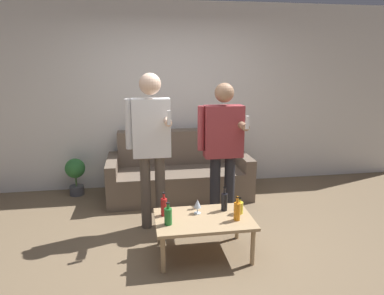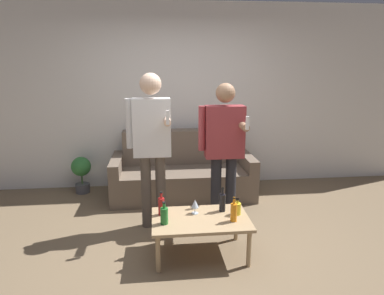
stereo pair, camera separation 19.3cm
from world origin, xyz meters
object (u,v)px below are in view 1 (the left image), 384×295
person_standing_left (151,139)px  person_standing_right (223,143)px  couch (179,173)px  coffee_table (204,222)px  bottle_orange (164,206)px

person_standing_left → person_standing_right: 0.82m
couch → coffee_table: bearing=-88.5°
person_standing_right → coffee_table: bearing=-116.6°
couch → person_standing_right: person_standing_right is taller
couch → coffee_table: 1.64m
coffee_table → person_standing_left: person_standing_left is taller
person_standing_left → person_standing_right: person_standing_left is taller
couch → bottle_orange: size_ratio=8.21×
person_standing_right → couch: bearing=113.8°
couch → person_standing_left: (-0.41, -0.97, 0.73)m
person_standing_left → bottle_orange: bearing=-81.4°
bottle_orange → person_standing_right: person_standing_right is taller
coffee_table → bottle_orange: bottle_orange is taller
bottle_orange → person_standing_right: bearing=39.6°
couch → person_standing_left: size_ratio=1.13×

